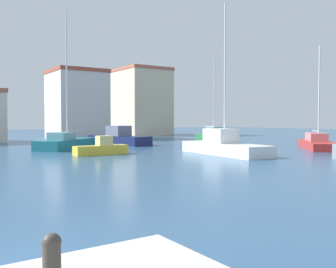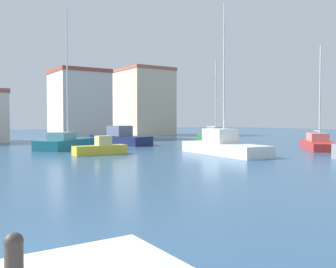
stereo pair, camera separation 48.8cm
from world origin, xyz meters
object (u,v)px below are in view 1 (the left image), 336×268
(motorboat_navy_far_right, at_px, (119,138))
(sailboat_green_near_pier, at_px, (214,137))
(sailboat_red_distant_north, at_px, (318,143))
(sailboat_white_far_left, at_px, (224,146))
(mooring_bollard, at_px, (52,255))
(motorboat_yellow_mid_harbor, at_px, (102,148))
(sailboat_teal_distant_east, at_px, (67,142))

(motorboat_navy_far_right, bearing_deg, sailboat_green_near_pier, -15.33)
(sailboat_red_distant_north, bearing_deg, sailboat_white_far_left, 177.24)
(mooring_bollard, height_order, sailboat_green_near_pier, sailboat_green_near_pier)
(mooring_bollard, bearing_deg, sailboat_red_distant_north, 29.96)
(sailboat_white_far_left, bearing_deg, motorboat_navy_far_right, 95.87)
(sailboat_red_distant_north, distance_m, motorboat_navy_far_right, 19.78)
(sailboat_white_far_left, height_order, motorboat_navy_far_right, sailboat_white_far_left)
(sailboat_green_near_pier, xyz_separation_m, sailboat_white_far_left, (-9.25, -11.78, 0.00))
(mooring_bollard, xyz_separation_m, motorboat_navy_far_right, (17.14, 32.39, -0.49))
(sailboat_red_distant_north, relative_size, motorboat_yellow_mid_harbor, 2.25)
(mooring_bollard, xyz_separation_m, motorboat_yellow_mid_harbor, (10.74, 22.56, -0.68))
(sailboat_red_distant_north, xyz_separation_m, motorboat_yellow_mid_harbor, (-18.98, 5.43, -0.05))
(sailboat_green_near_pier, relative_size, sailboat_red_distant_north, 1.02)
(sailboat_white_far_left, relative_size, motorboat_navy_far_right, 1.38)
(sailboat_green_near_pier, bearing_deg, mooring_bollard, -133.46)
(sailboat_teal_distant_east, xyz_separation_m, motorboat_yellow_mid_harbor, (0.25, -7.06, -0.12))
(sailboat_white_far_left, relative_size, sailboat_teal_distant_east, 0.92)
(sailboat_teal_distant_east, distance_m, motorboat_navy_far_right, 7.20)
(motorboat_navy_far_right, bearing_deg, motorboat_yellow_mid_harbor, -123.05)
(sailboat_white_far_left, height_order, motorboat_yellow_mid_harbor, sailboat_white_far_left)
(sailboat_red_distant_north, relative_size, motorboat_navy_far_right, 1.12)
(sailboat_green_near_pier, relative_size, sailboat_teal_distant_east, 0.76)
(sailboat_green_near_pier, xyz_separation_m, sailboat_teal_distant_east, (-17.41, 0.18, -0.06))
(sailboat_green_near_pier, bearing_deg, motorboat_yellow_mid_harbor, -158.14)
(sailboat_green_near_pier, bearing_deg, sailboat_white_far_left, -128.14)
(motorboat_yellow_mid_harbor, height_order, motorboat_navy_far_right, motorboat_navy_far_right)
(sailboat_white_far_left, xyz_separation_m, motorboat_yellow_mid_harbor, (-7.91, 4.90, -0.19))
(sailboat_white_far_left, distance_m, sailboat_teal_distant_east, 14.48)
(motorboat_yellow_mid_harbor, distance_m, motorboat_navy_far_right, 11.73)
(motorboat_yellow_mid_harbor, bearing_deg, sailboat_teal_distant_east, 92.03)
(sailboat_white_far_left, height_order, sailboat_teal_distant_east, sailboat_teal_distant_east)
(mooring_bollard, bearing_deg, sailboat_white_far_left, 43.45)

